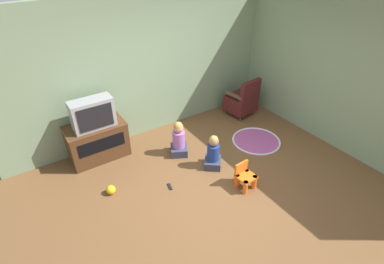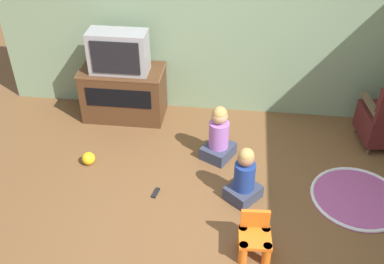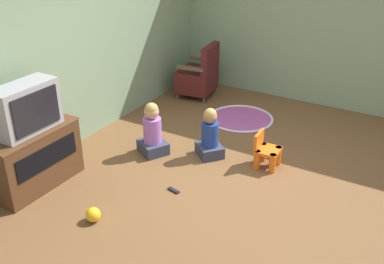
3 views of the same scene
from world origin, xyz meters
TOP-DOWN VIEW (x-y plane):
  - ground_plane at (0.00, 0.00)m, footprint 30.00×30.00m
  - wall_back at (-0.15, 2.26)m, footprint 5.69×0.12m
  - wall_right at (2.63, -0.34)m, footprint 0.12×5.32m
  - tv_cabinet at (-1.37, 1.90)m, footprint 1.05×0.56m
  - television at (-1.37, 1.84)m, footprint 0.71×0.33m
  - black_armchair at (1.90, 1.63)m, footprint 0.67×0.63m
  - yellow_kid_chair at (0.34, -0.21)m, footprint 0.31×0.30m
  - play_mat at (1.42, 0.63)m, footprint 0.97×0.97m
  - child_watching_left at (0.22, 0.51)m, footprint 0.43×0.44m
  - child_watching_center at (-0.09, 1.16)m, footprint 0.43×0.45m
  - toy_ball at (-1.56, 0.86)m, footprint 0.15×0.15m
  - remote_control at (-0.70, 0.46)m, footprint 0.07×0.16m

SIDE VIEW (x-z plane):
  - ground_plane at x=0.00m, z-range 0.00..0.00m
  - play_mat at x=1.42m, z-range -0.01..0.03m
  - remote_control at x=-0.70m, z-range 0.00..0.02m
  - toy_ball at x=-1.56m, z-range 0.00..0.15m
  - yellow_kid_chair at x=0.34m, z-range -0.04..0.40m
  - child_watching_left at x=0.22m, z-range -0.04..0.60m
  - child_watching_center at x=-0.09m, z-range -0.05..0.64m
  - black_armchair at x=1.90m, z-range -0.09..0.80m
  - tv_cabinet at x=-1.37m, z-range 0.01..0.70m
  - television at x=-1.37m, z-range 0.69..1.21m
  - wall_right at x=2.63m, z-range 0.00..2.72m
  - wall_back at x=-0.15m, z-range 0.00..2.72m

